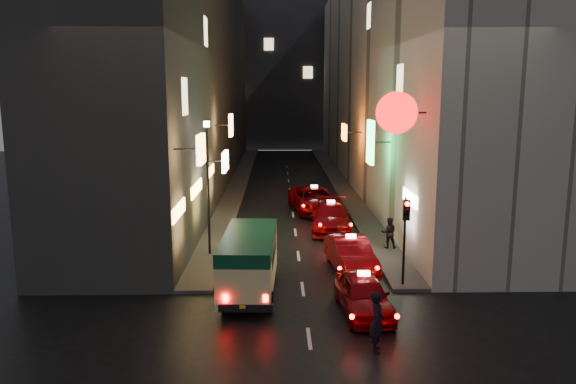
{
  "coord_description": "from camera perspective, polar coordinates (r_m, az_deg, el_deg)",
  "views": [
    {
      "loc": [
        -1.0,
        -12.67,
        7.78
      ],
      "look_at": [
        -0.49,
        13.0,
        3.1
      ],
      "focal_mm": 35.0,
      "sensor_mm": 36.0,
      "label": 1
    }
  ],
  "objects": [
    {
      "name": "sidewalk_left",
      "position": [
        47.41,
        -5.04,
        0.94
      ],
      "size": [
        1.5,
        52.0,
        0.15
      ],
      "primitive_type": "cube",
      "color": "#413F3C",
      "rests_on": "ground"
    },
    {
      "name": "taxi_third",
      "position": [
        31.59,
        4.37,
        -2.28
      ],
      "size": [
        2.74,
        5.8,
        1.96
      ],
      "color": "#7E0209",
      "rests_on": "ground"
    },
    {
      "name": "minibus",
      "position": [
        21.72,
        -3.97,
        -6.53
      ],
      "size": [
        2.14,
        5.54,
        2.35
      ],
      "color": "#EEE395",
      "rests_on": "ground"
    },
    {
      "name": "sidewalk_right",
      "position": [
        47.59,
        5.22,
        0.97
      ],
      "size": [
        1.5,
        52.0,
        0.15
      ],
      "primitive_type": "cube",
      "color": "#413F3C",
      "rests_on": "ground"
    },
    {
      "name": "traffic_light",
      "position": [
        22.31,
        11.87,
        -3.08
      ],
      "size": [
        0.26,
        0.43,
        3.5
      ],
      "color": "black",
      "rests_on": "sidewalk_right"
    },
    {
      "name": "building_left",
      "position": [
        47.2,
        -9.86,
        11.67
      ],
      "size": [
        7.43,
        52.0,
        18.0
      ],
      "color": "#33302E",
      "rests_on": "ground"
    },
    {
      "name": "building_right",
      "position": [
        47.54,
        10.0,
        11.65
      ],
      "size": [
        8.03,
        52.0,
        18.0
      ],
      "color": "#B2ADA3",
      "rests_on": "ground"
    },
    {
      "name": "taxi_second",
      "position": [
        24.73,
        6.38,
        -6.03
      ],
      "size": [
        2.83,
        5.51,
        1.85
      ],
      "color": "#7E0209",
      "rests_on": "ground"
    },
    {
      "name": "taxi_near",
      "position": [
        20.2,
        7.67,
        -9.97
      ],
      "size": [
        2.45,
        5.17,
        1.77
      ],
      "color": "#7E0209",
      "rests_on": "ground"
    },
    {
      "name": "pedestrian_sidewalk",
      "position": [
        27.85,
        10.22,
        -3.89
      ],
      "size": [
        0.68,
        0.45,
        1.73
      ],
      "primitive_type": "imported",
      "rotation": [
        0.0,
        0.0,
        3.08
      ],
      "color": "black",
      "rests_on": "sidewalk_right"
    },
    {
      "name": "pedestrian_crossing",
      "position": [
        17.4,
        9.04,
        -12.49
      ],
      "size": [
        0.5,
        0.74,
        2.13
      ],
      "primitive_type": "imported",
      "rotation": [
        0.0,
        0.0,
        1.49
      ],
      "color": "black",
      "rests_on": "ground"
    },
    {
      "name": "lamp_post",
      "position": [
        26.18,
        -8.14,
        1.32
      ],
      "size": [
        0.28,
        0.28,
        6.22
      ],
      "color": "black",
      "rests_on": "sidewalk_left"
    },
    {
      "name": "building_far",
      "position": [
        78.74,
        -0.4,
        12.68
      ],
      "size": [
        30.0,
        10.0,
        22.0
      ],
      "primitive_type": "cube",
      "color": "#343439",
      "rests_on": "ground"
    },
    {
      "name": "taxi_far",
      "position": [
        36.22,
        2.67,
        -0.58
      ],
      "size": [
        3.26,
        6.11,
        2.02
      ],
      "color": "#7E0209",
      "rests_on": "ground"
    }
  ]
}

